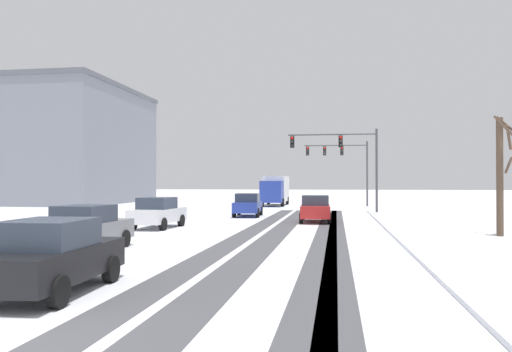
{
  "coord_description": "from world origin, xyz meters",
  "views": [
    {
      "loc": [
        4.96,
        -7.13,
        2.44
      ],
      "look_at": [
        0.0,
        24.06,
        2.8
      ],
      "focal_mm": 35.49,
      "sensor_mm": 36.0,
      "label": 1
    }
  ],
  "objects_px": {
    "car_red_second": "(315,209)",
    "box_truck_delivery": "(275,190)",
    "car_grey_fourth": "(86,228)",
    "office_building_far_left_block": "(31,146)",
    "bare_tree_sidewalk_mid": "(501,171)",
    "traffic_signal_far_right": "(342,158)",
    "traffic_signal_near_right": "(345,153)",
    "car_blue_lead": "(248,205)",
    "car_white_third": "(158,213)",
    "car_black_fifth": "(52,256)"
  },
  "relations": [
    {
      "from": "traffic_signal_far_right",
      "to": "car_white_third",
      "type": "relative_size",
      "value": 1.55
    },
    {
      "from": "traffic_signal_far_right",
      "to": "car_blue_lead",
      "type": "distance_m",
      "value": 18.1
    },
    {
      "from": "traffic_signal_near_right",
      "to": "traffic_signal_far_right",
      "type": "bearing_deg",
      "value": 90.54
    },
    {
      "from": "car_white_third",
      "to": "car_black_fifth",
      "type": "distance_m",
      "value": 15.59
    },
    {
      "from": "car_red_second",
      "to": "box_truck_delivery",
      "type": "relative_size",
      "value": 0.56
    },
    {
      "from": "traffic_signal_near_right",
      "to": "car_black_fifth",
      "type": "xyz_separation_m",
      "value": [
        -6.81,
        -29.25,
        -3.86
      ]
    },
    {
      "from": "car_grey_fourth",
      "to": "office_building_far_left_block",
      "type": "distance_m",
      "value": 46.79
    },
    {
      "from": "car_white_third",
      "to": "car_grey_fourth",
      "type": "bearing_deg",
      "value": -86.02
    },
    {
      "from": "traffic_signal_far_right",
      "to": "car_white_third",
      "type": "xyz_separation_m",
      "value": [
        -9.84,
        -25.93,
        -3.98
      ]
    },
    {
      "from": "car_red_second",
      "to": "car_grey_fourth",
      "type": "bearing_deg",
      "value": -117.75
    },
    {
      "from": "car_grey_fourth",
      "to": "office_building_far_left_block",
      "type": "xyz_separation_m",
      "value": [
        -26.8,
        37.91,
        5.85
      ]
    },
    {
      "from": "car_blue_lead",
      "to": "car_black_fifth",
      "type": "height_order",
      "value": "same"
    },
    {
      "from": "car_black_fifth",
      "to": "car_grey_fourth",
      "type": "bearing_deg",
      "value": 111.6
    },
    {
      "from": "traffic_signal_far_right",
      "to": "car_grey_fourth",
      "type": "xyz_separation_m",
      "value": [
        -9.22,
        -34.82,
        -3.98
      ]
    },
    {
      "from": "traffic_signal_near_right",
      "to": "office_building_far_left_block",
      "type": "height_order",
      "value": "office_building_far_left_block"
    },
    {
      "from": "traffic_signal_near_right",
      "to": "car_red_second",
      "type": "height_order",
      "value": "traffic_signal_near_right"
    },
    {
      "from": "car_blue_lead",
      "to": "car_grey_fourth",
      "type": "height_order",
      "value": "same"
    },
    {
      "from": "car_grey_fourth",
      "to": "bare_tree_sidewalk_mid",
      "type": "relative_size",
      "value": 0.75
    },
    {
      "from": "traffic_signal_far_right",
      "to": "office_building_far_left_block",
      "type": "xyz_separation_m",
      "value": [
        -36.02,
        3.09,
        1.87
      ]
    },
    {
      "from": "traffic_signal_far_right",
      "to": "office_building_far_left_block",
      "type": "height_order",
      "value": "office_building_far_left_block"
    },
    {
      "from": "car_blue_lead",
      "to": "box_truck_delivery",
      "type": "distance_m",
      "value": 16.62
    },
    {
      "from": "car_red_second",
      "to": "office_building_far_left_block",
      "type": "xyz_separation_m",
      "value": [
        -34.23,
        23.79,
        5.85
      ]
    },
    {
      "from": "traffic_signal_near_right",
      "to": "car_blue_lead",
      "type": "distance_m",
      "value": 8.98
    },
    {
      "from": "car_black_fifth",
      "to": "bare_tree_sidewalk_mid",
      "type": "relative_size",
      "value": 0.75
    },
    {
      "from": "car_blue_lead",
      "to": "car_red_second",
      "type": "relative_size",
      "value": 1.01
    },
    {
      "from": "traffic_signal_far_right",
      "to": "bare_tree_sidewalk_mid",
      "type": "relative_size",
      "value": 1.17
    },
    {
      "from": "car_red_second",
      "to": "bare_tree_sidewalk_mid",
      "type": "bearing_deg",
      "value": -37.68
    },
    {
      "from": "traffic_signal_far_right",
      "to": "traffic_signal_near_right",
      "type": "bearing_deg",
      "value": -89.46
    },
    {
      "from": "traffic_signal_far_right",
      "to": "box_truck_delivery",
      "type": "distance_m",
      "value": 7.47
    },
    {
      "from": "car_white_third",
      "to": "traffic_signal_far_right",
      "type": "bearing_deg",
      "value": 69.22
    },
    {
      "from": "car_red_second",
      "to": "office_building_far_left_block",
      "type": "height_order",
      "value": "office_building_far_left_block"
    },
    {
      "from": "car_grey_fourth",
      "to": "traffic_signal_near_right",
      "type": "bearing_deg",
      "value": 67.8
    },
    {
      "from": "car_red_second",
      "to": "car_black_fifth",
      "type": "bearing_deg",
      "value": -103.45
    },
    {
      "from": "car_red_second",
      "to": "car_grey_fourth",
      "type": "distance_m",
      "value": 15.95
    },
    {
      "from": "car_blue_lead",
      "to": "office_building_far_left_block",
      "type": "xyz_separation_m",
      "value": [
        -29.32,
        19.42,
        5.85
      ]
    },
    {
      "from": "box_truck_delivery",
      "to": "office_building_far_left_block",
      "type": "height_order",
      "value": "office_building_far_left_block"
    },
    {
      "from": "box_truck_delivery",
      "to": "office_building_far_left_block",
      "type": "xyz_separation_m",
      "value": [
        -29.27,
        2.82,
        5.03
      ]
    },
    {
      "from": "car_black_fifth",
      "to": "car_blue_lead",
      "type": "bearing_deg",
      "value": 90.02
    },
    {
      "from": "car_black_fifth",
      "to": "box_truck_delivery",
      "type": "distance_m",
      "value": 41.48
    },
    {
      "from": "traffic_signal_far_right",
      "to": "car_blue_lead",
      "type": "bearing_deg",
      "value": -112.32
    },
    {
      "from": "car_blue_lead",
      "to": "car_grey_fourth",
      "type": "relative_size",
      "value": 1.01
    },
    {
      "from": "car_red_second",
      "to": "box_truck_delivery",
      "type": "height_order",
      "value": "box_truck_delivery"
    },
    {
      "from": "car_white_third",
      "to": "box_truck_delivery",
      "type": "relative_size",
      "value": 0.57
    },
    {
      "from": "car_blue_lead",
      "to": "car_red_second",
      "type": "xyz_separation_m",
      "value": [
        4.91,
        -4.38,
        0.0
      ]
    },
    {
      "from": "car_white_third",
      "to": "car_red_second",
      "type": "bearing_deg",
      "value": 33.0
    },
    {
      "from": "traffic_signal_far_right",
      "to": "car_black_fifth",
      "type": "height_order",
      "value": "traffic_signal_far_right"
    },
    {
      "from": "car_grey_fourth",
      "to": "car_black_fifth",
      "type": "relative_size",
      "value": 1.0
    },
    {
      "from": "traffic_signal_near_right",
      "to": "car_grey_fourth",
      "type": "xyz_separation_m",
      "value": [
        -9.33,
        -22.87,
        -3.86
      ]
    },
    {
      "from": "car_grey_fourth",
      "to": "bare_tree_sidewalk_mid",
      "type": "distance_m",
      "value": 17.78
    },
    {
      "from": "car_grey_fourth",
      "to": "box_truck_delivery",
      "type": "xyz_separation_m",
      "value": [
        2.46,
        35.09,
        0.82
      ]
    }
  ]
}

